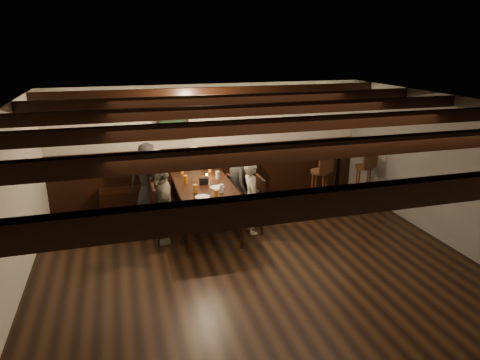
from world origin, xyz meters
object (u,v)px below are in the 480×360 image
object	(u,v)px
person_bench_centre	(194,176)
person_left_far	(164,205)
person_bench_right	(239,177)
chair_left_far	(167,225)
bar_stool_left	(319,189)
dining_table	(204,187)
person_right_far	(251,197)
chair_right_far	(250,216)
person_left_near	(159,186)
chair_left_near	(161,207)
chair_right_near	(236,199)
high_top_table	(338,169)
person_right_near	(238,180)
bar_stool_right	(363,184)
person_bench_left	(148,179)

from	to	relation	value
person_bench_centre	person_left_far	world-z (taller)	person_left_far
person_bench_right	chair_left_far	bearing A→B (deg)	39.79
person_bench_centre	bar_stool_left	xyz separation A→B (m)	(2.32, -0.92, -0.20)
dining_table	person_bench_right	world-z (taller)	person_bench_right
person_right_far	person_bench_centre	bearing A→B (deg)	26.57
chair_right_far	person_left_far	distance (m)	1.51
dining_table	chair_left_far	xyz separation A→B (m)	(-0.73, -0.44, -0.45)
person_left_near	person_left_far	bearing A→B (deg)	-0.00
chair_left_near	dining_table	bearing A→B (deg)	57.97
chair_left_far	chair_right_near	bearing A→B (deg)	121.99
person_left_near	chair_right_near	bearing A→B (deg)	90.00
chair_left_far	high_top_table	world-z (taller)	high_top_table
person_bench_centre	person_right_near	world-z (taller)	person_right_near
person_bench_right	high_top_table	size ratio (longest dim) A/B	1.03
chair_right_near	person_bench_centre	bearing A→B (deg)	50.19
person_left_far	bar_stool_right	size ratio (longest dim) A/B	1.12
dining_table	person_bench_left	xyz separation A→B (m)	(-0.89, 0.91, -0.05)
chair_right_near	chair_right_far	distance (m)	0.90
dining_table	bar_stool_right	world-z (taller)	bar_stool_right
chair_left_far	person_left_near	xyz separation A→B (m)	(-0.02, 0.90, 0.38)
person_right_near	person_left_far	bearing A→B (deg)	120.96
chair_left_near	person_bench_left	size ratio (longest dim) A/B	0.65
person_left_far	person_bench_centre	bearing A→B (deg)	153.43
person_bench_right	high_top_table	world-z (taller)	person_bench_right
person_left_far	person_right_near	world-z (taller)	person_right_near
person_bench_centre	person_left_near	xyz separation A→B (m)	(-0.76, -0.59, 0.05)
chair_left_far	person_left_far	bearing A→B (deg)	-90.00
person_left_near	person_right_near	size ratio (longest dim) A/B	1.02
person_bench_right	person_left_far	size ratio (longest dim) A/B	0.90
person_left_near	person_right_far	size ratio (longest dim) A/B	1.07
chair_right_near	bar_stool_left	bearing A→B (deg)	-100.42
high_top_table	person_bench_centre	bearing A→B (deg)	165.80
person_bench_left	person_bench_right	size ratio (longest dim) A/B	1.18
chair_right_near	chair_right_far	xyz separation A→B (m)	(-0.01, -0.90, 0.02)
person_bench_left	person_bench_right	distance (m)	1.80
person_left_far	bar_stool_left	distance (m)	3.14
person_left_near	bar_stool_right	world-z (taller)	person_left_near
chair_left_near	person_bench_right	size ratio (longest dim) A/B	0.77
chair_right_near	person_right_near	xyz separation A→B (m)	(0.03, -0.00, 0.38)
dining_table	bar_stool_left	distance (m)	2.35
chair_right_far	person_right_near	world-z (taller)	person_right_near
person_left_far	person_right_near	distance (m)	1.75
chair_right_near	chair_right_far	bearing A→B (deg)	-179.93
person_bench_centre	person_bench_right	bearing A→B (deg)	170.54
bar_stool_left	person_bench_right	bearing A→B (deg)	141.61
person_right_far	bar_stool_left	distance (m)	1.70
person_bench_right	person_left_far	distance (m)	2.13
bar_stool_right	chair_left_far	bearing A→B (deg)	-178.23
chair_left_near	person_left_near	world-z (taller)	person_left_near
person_left_near	person_left_far	distance (m)	0.90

